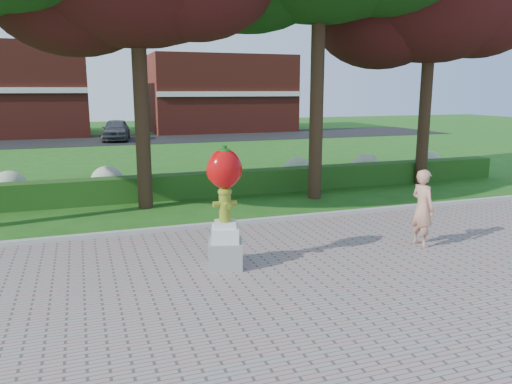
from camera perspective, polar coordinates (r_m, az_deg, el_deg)
ground at (r=10.59m, az=2.66°, el=-8.02°), size 100.00×100.00×0.00m
walkway at (r=7.36m, az=15.01°, el=-17.55°), size 40.00×14.00×0.04m
curb at (r=13.27m, az=-2.22°, el=-3.60°), size 40.00×0.18×0.15m
lawn_hedge at (r=16.96m, az=-6.24°, el=0.84°), size 24.00×0.70×0.80m
hydrangea_row at (r=18.03m, az=-5.22°, el=1.98°), size 20.10×1.10×0.99m
street at (r=37.59m, az=-13.67°, el=5.90°), size 50.00×8.00×0.02m
building_right at (r=44.81m, az=-4.29°, el=11.16°), size 12.00×8.00×6.40m
hydrant_sculpture at (r=9.86m, az=-3.57°, el=-1.38°), size 0.83×0.83×2.46m
woman at (r=11.93m, az=18.50°, el=-1.74°), size 0.48×0.68×1.77m
parked_car at (r=36.81m, az=-15.70°, el=6.88°), size 2.36×4.61×1.50m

